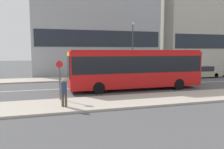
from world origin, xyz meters
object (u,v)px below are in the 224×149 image
Objects in this scene: street_lamp at (133,44)px; parked_car_0 at (203,72)px; pedestrian_near_stop at (64,91)px; city_bus at (136,67)px; bus_stop_sign at (60,77)px.

parked_car_0 is at bearing -11.17° from street_lamp.
pedestrian_near_stop is 15.37m from street_lamp.
pedestrian_near_stop is (-17.78, -10.34, 0.40)m from parked_car_0.
pedestrian_near_stop is at bearing -138.10° from city_bus.
pedestrian_near_stop reaches higher than parked_car_0.
street_lamp reaches higher than pedestrian_near_stop.
bus_stop_sign is (-17.92, -8.48, 1.00)m from parked_car_0.
bus_stop_sign is 13.93m from street_lamp.
city_bus reaches higher than parked_car_0.
street_lamp is (2.56, 7.28, 2.22)m from city_bus.
street_lamp is (8.99, 12.08, 3.12)m from pedestrian_near_stop.
parked_car_0 is 20.57m from pedestrian_near_stop.
bus_stop_sign reaches higher than pedestrian_near_stop.
pedestrian_near_stop is 0.25× the size of street_lamp.
city_bus is 1.74× the size of street_lamp.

